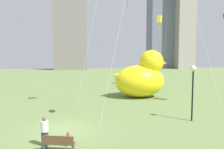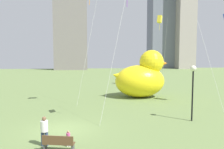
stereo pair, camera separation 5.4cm
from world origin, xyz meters
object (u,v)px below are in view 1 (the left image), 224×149
object	(u,v)px
person_adult	(45,130)
kite_yellow	(159,20)
giant_inflatable_duck	(142,77)
person_child	(69,138)
lamppost	(193,79)
park_bench	(59,143)

from	to	relation	value
person_adult	kite_yellow	world-z (taller)	kite_yellow
giant_inflatable_duck	kite_yellow	bearing A→B (deg)	59.36
person_child	giant_inflatable_duck	size ratio (longest dim) A/B	0.13
person_child	lamppost	size ratio (longest dim) A/B	0.21
person_child	giant_inflatable_duck	bearing A→B (deg)	61.59
person_adult	kite_yellow	distance (m)	27.86
lamppost	kite_yellow	world-z (taller)	kite_yellow
person_adult	giant_inflatable_duck	bearing A→B (deg)	57.04
person_adult	person_child	bearing A→B (deg)	-10.80
park_bench	lamppost	world-z (taller)	lamppost
park_bench	kite_yellow	xyz separation A→B (m)	(12.98, 22.90, 10.29)
giant_inflatable_duck	lamppost	bearing A→B (deg)	-81.27
giant_inflatable_duck	person_child	bearing A→B (deg)	-118.41
giant_inflatable_duck	kite_yellow	world-z (taller)	kite_yellow
park_bench	person_adult	world-z (taller)	person_adult
giant_inflatable_duck	lamppost	distance (m)	10.46
person_adult	person_child	world-z (taller)	person_adult
park_bench	lamppost	distance (m)	11.22
person_adult	lamppost	distance (m)	11.60
lamppost	kite_yellow	size ratio (longest dim) A/B	0.39
lamppost	kite_yellow	xyz separation A→B (m)	(3.16, 18.31, 7.40)
lamppost	person_adult	bearing A→B (deg)	-160.59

